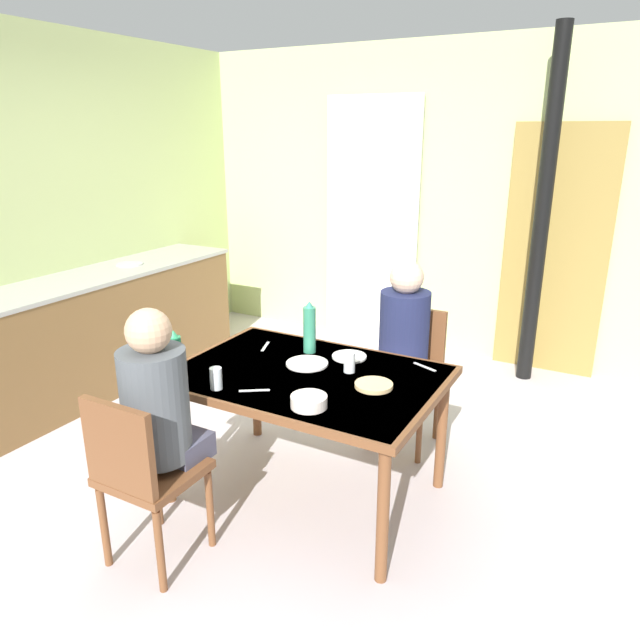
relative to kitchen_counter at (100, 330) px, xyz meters
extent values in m
plane|color=#BFB3B9|center=(1.75, -0.51, -0.45)|extent=(6.75, 6.75, 0.00)
cube|color=#B5C582|center=(1.75, 2.09, 0.88)|extent=(4.36, 0.10, 2.66)
cube|color=#B4C47F|center=(-0.33, 0.14, 0.88)|extent=(0.10, 3.90, 2.66)
cube|color=olive|center=(3.01, 2.01, 0.55)|extent=(0.80, 0.05, 2.00)
cylinder|color=black|center=(2.92, 1.74, 0.88)|extent=(0.12, 0.12, 2.66)
cube|color=white|center=(1.41, 1.99, 0.67)|extent=(0.90, 0.03, 2.23)
cube|color=brown|center=(0.00, 0.00, -0.02)|extent=(0.60, 2.49, 0.87)
cube|color=#9E9E99|center=(0.00, 0.00, 0.43)|extent=(0.61, 2.54, 0.03)
cylinder|color=#B7B7BC|center=(0.00, 0.37, 0.45)|extent=(0.21, 0.21, 0.01)
cube|color=brown|center=(2.16, -0.52, 0.26)|extent=(1.39, 0.98, 0.04)
cube|color=beige|center=(2.16, -0.52, 0.28)|extent=(1.33, 0.94, 0.00)
cylinder|color=brown|center=(1.54, -0.94, -0.11)|extent=(0.06, 0.06, 0.69)
cylinder|color=brown|center=(2.78, -0.94, -0.11)|extent=(0.06, 0.06, 0.69)
cylinder|color=brown|center=(1.54, -0.10, -0.11)|extent=(0.06, 0.06, 0.69)
cylinder|color=brown|center=(2.78, -0.10, -0.11)|extent=(0.06, 0.06, 0.69)
cube|color=brown|center=(1.80, -1.29, 0.00)|extent=(0.40, 0.40, 0.04)
cube|color=brown|center=(1.80, -1.47, 0.21)|extent=(0.38, 0.04, 0.42)
cylinder|color=brown|center=(1.63, -1.12, -0.25)|extent=(0.04, 0.04, 0.41)
cylinder|color=brown|center=(1.97, -1.12, -0.25)|extent=(0.04, 0.04, 0.41)
cylinder|color=brown|center=(1.63, -1.46, -0.25)|extent=(0.04, 0.04, 0.41)
cylinder|color=brown|center=(1.97, -1.46, -0.25)|extent=(0.04, 0.04, 0.41)
cube|color=brown|center=(2.43, 0.25, 0.00)|extent=(0.40, 0.40, 0.04)
cube|color=brown|center=(2.43, 0.43, 0.21)|extent=(0.38, 0.04, 0.42)
cylinder|color=brown|center=(2.60, 0.08, -0.25)|extent=(0.04, 0.04, 0.41)
cylinder|color=brown|center=(2.26, 0.08, -0.25)|extent=(0.04, 0.04, 0.41)
cylinder|color=brown|center=(2.60, 0.42, -0.25)|extent=(0.04, 0.04, 0.41)
cylinder|color=brown|center=(2.26, 0.42, -0.25)|extent=(0.04, 0.04, 0.41)
cube|color=#4A4A5F|center=(1.80, -1.13, 0.06)|extent=(0.30, 0.22, 0.12)
cylinder|color=#4C5156|center=(1.80, -1.24, 0.32)|extent=(0.30, 0.30, 0.52)
sphere|color=tan|center=(1.80, -1.24, 0.67)|extent=(0.20, 0.20, 0.20)
cube|color=#20234C|center=(2.43, 0.09, 0.06)|extent=(0.30, 0.22, 0.12)
cylinder|color=#1E2347|center=(2.43, 0.20, 0.32)|extent=(0.30, 0.30, 0.52)
sphere|color=beige|center=(2.43, 0.20, 0.67)|extent=(0.20, 0.20, 0.20)
cylinder|color=#207E4D|center=(1.62, -0.90, 0.39)|extent=(0.07, 0.07, 0.23)
cone|color=#2B8955|center=(1.62, -0.90, 0.52)|extent=(0.05, 0.05, 0.03)
cylinder|color=#338564|center=(2.02, -0.24, 0.41)|extent=(0.07, 0.07, 0.27)
cone|color=#317A69|center=(2.02, -0.24, 0.56)|extent=(0.05, 0.05, 0.04)
cylinder|color=silver|center=(2.37, -0.85, 0.30)|extent=(0.17, 0.17, 0.05)
cylinder|color=white|center=(2.11, -0.41, 0.28)|extent=(0.23, 0.23, 0.01)
cylinder|color=white|center=(2.26, -0.21, 0.28)|extent=(0.19, 0.19, 0.01)
cylinder|color=silver|center=(1.87, -0.90, 0.33)|extent=(0.06, 0.06, 0.11)
cylinder|color=silver|center=(2.35, -0.39, 0.33)|extent=(0.06, 0.06, 0.11)
cylinder|color=#DBB77A|center=(2.54, -0.51, 0.29)|extent=(0.19, 0.19, 0.02)
cube|color=silver|center=(2.05, -0.83, 0.28)|extent=(0.13, 0.10, 0.00)
cube|color=silver|center=(1.76, -0.29, 0.28)|extent=(0.07, 0.15, 0.00)
cube|color=silver|center=(2.68, -0.14, 0.28)|extent=(0.14, 0.07, 0.00)
camera|label=1|loc=(3.58, -2.95, 1.49)|focal=32.81mm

